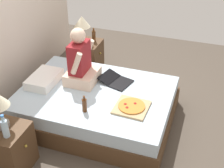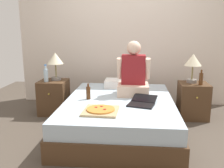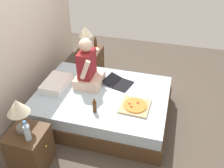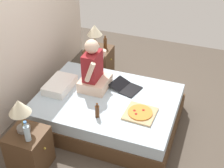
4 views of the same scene
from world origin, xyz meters
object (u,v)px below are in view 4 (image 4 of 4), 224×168
Objects in this scene: nightstand_left at (29,150)px; water_bottle at (27,133)px; laptop at (127,88)px; beer_bottle_on_bed at (97,111)px; lamp_on_left_nightstand at (19,109)px; beer_bottle at (105,43)px; bed at (107,110)px; nightstand_right at (99,62)px; pizza_box at (140,113)px; person_seated at (94,71)px; lamp_on_right_nightstand at (95,32)px.

water_bottle is (-0.08, -0.09, 0.39)m from nightstand_left.
beer_bottle_on_bed is (-0.73, 0.17, 0.07)m from laptop.
lamp_on_left_nightstand reaches higher than beer_bottle.
nightstand_left is (-1.13, 0.59, 0.06)m from bed.
water_bottle is 2.37m from nightstand_right.
nightstand_left is at bearing -128.63° from lamp_on_left_nightstand.
nightstand_left is at bearing 152.23° from bed.
nightstand_left reaches higher than bed.
beer_bottle_on_bed reaches higher than bed.
water_bottle is at bearing -177.79° from nightstand_right.
nightstand_right is 1.69m from beer_bottle_on_bed.
beer_bottle is 1.05× the size of beer_bottle_on_bed.
water_bottle reaches higher than pizza_box.
water_bottle is at bearing -130.60° from lamp_on_left_nightstand.
beer_bottle is 0.48× the size of laptop.
beer_bottle is at bearing 36.90° from pizza_box.
beer_bottle is 1.74m from pizza_box.
water_bottle is 0.35× the size of person_seated.
nightstand_right is at bearing 40.92° from pizza_box.
lamp_on_left_nightstand is (-1.09, 0.64, 0.67)m from bed.
lamp_on_left_nightstand is 1.01m from beer_bottle_on_bed.
beer_bottle_on_bed is (-0.24, 0.52, 0.07)m from pizza_box.
laptop is 1.16× the size of pizza_box.
water_bottle is 1.68m from laptop.
laptop reaches higher than pizza_box.
lamp_on_right_nightstand reaches higher than beer_bottle_on_bed.
beer_bottle reaches higher than beer_bottle_on_bed.
nightstand_left is 2.54× the size of beer_bottle_on_bed.
water_bottle is 0.61× the size of lamp_on_right_nightstand.
nightstand_left is 0.97m from beer_bottle_on_bed.
person_seated reaches higher than beer_bottle.
pizza_box is (-1.28, -1.19, -0.42)m from lamp_on_right_nightstand.
bed is at bearing -22.64° from water_bottle.
beer_bottle is (2.28, -0.15, -0.23)m from lamp_on_left_nightstand.
pizza_box is at bearing -52.85° from lamp_on_left_nightstand.
pizza_box is (-0.19, -0.55, 0.24)m from bed.
lamp_on_left_nightstand is at bearing 163.82° from person_seated.
water_bottle is at bearing 154.98° from laptop.
pizza_box is at bearing -45.78° from water_bottle.
lamp_on_right_nightstand is 0.93× the size of laptop.
lamp_on_right_nightstand is 1.08× the size of pizza_box.
water_bottle is at bearing -176.52° from lamp_on_right_nightstand.
lamp_on_left_nightstand is at bearing 134.44° from beer_bottle_on_bed.
laptop is at bearing -142.18° from beer_bottle.
beer_bottle reaches higher than laptop.
lamp_on_right_nightstand is (1.10, 0.64, 0.67)m from bed.
nightstand_left is 1.00× the size of nightstand_right.
lamp_on_right_nightstand is at bearing 23.84° from beer_bottle_on_bed.
nightstand_right is at bearing 0.00° from nightstand_left.
nightstand_right is at bearing 21.86° from beer_bottle_on_bed.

